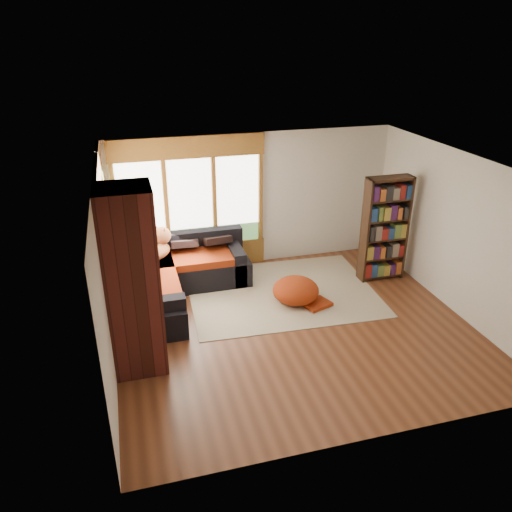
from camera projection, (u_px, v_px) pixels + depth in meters
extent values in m
plane|color=#532A17|center=(294.00, 326.00, 7.96)|extent=(5.50, 5.50, 0.00)
plane|color=white|center=(300.00, 166.00, 6.87)|extent=(5.50, 5.50, 0.00)
cube|color=silver|center=(253.00, 200.00, 9.60)|extent=(5.50, 0.04, 2.60)
cube|color=silver|center=(377.00, 346.00, 5.23)|extent=(5.50, 0.04, 2.60)
cube|color=silver|center=(105.00, 274.00, 6.75)|extent=(0.04, 5.00, 2.60)
cube|color=silver|center=(456.00, 233.00, 8.08)|extent=(0.04, 5.00, 2.60)
cube|color=#8E5F24|center=(191.00, 204.00, 9.26)|extent=(2.82, 0.10, 1.90)
cube|color=white|center=(191.00, 204.00, 9.26)|extent=(2.54, 0.09, 1.62)
cube|color=#8E5F24|center=(106.00, 238.00, 7.78)|extent=(0.10, 2.62, 1.90)
cube|color=white|center=(106.00, 238.00, 7.78)|extent=(0.09, 2.36, 1.62)
cube|color=olive|center=(105.00, 197.00, 8.35)|extent=(0.03, 0.72, 0.90)
cube|color=#471914|center=(132.00, 283.00, 6.53)|extent=(0.70, 0.70, 2.60)
cube|color=black|center=(174.00, 271.00, 9.27)|extent=(2.20, 0.90, 0.42)
cube|color=black|center=(170.00, 244.00, 9.40)|extent=(2.20, 0.20, 0.38)
cube|color=black|center=(226.00, 261.00, 9.47)|extent=(0.20, 0.90, 0.60)
cube|color=#992C0B|center=(168.00, 261.00, 9.02)|extent=(1.90, 0.66, 0.12)
cube|color=black|center=(140.00, 292.00, 8.54)|extent=(0.90, 2.20, 0.42)
cube|color=black|center=(116.00, 274.00, 8.29)|extent=(0.20, 2.20, 0.38)
cube|color=black|center=(144.00, 317.00, 7.63)|extent=(0.90, 0.20, 0.60)
cube|color=#992C0B|center=(147.00, 287.00, 8.15)|extent=(0.66, 1.20, 0.12)
cube|color=#992C0B|center=(143.00, 263.00, 8.98)|extent=(0.66, 0.66, 0.12)
cube|color=beige|center=(282.00, 292.00, 8.96)|extent=(3.39, 2.66, 0.01)
cube|color=#371F12|center=(404.00, 227.00, 9.19)|extent=(0.04, 0.28, 1.97)
cube|color=#371F12|center=(365.00, 232.00, 8.99)|extent=(0.04, 0.28, 1.97)
cube|color=#371F12|center=(381.00, 227.00, 9.20)|extent=(0.84, 0.02, 1.97)
cube|color=#371F12|center=(379.00, 274.00, 9.48)|extent=(0.76, 0.26, 0.03)
cube|color=#371F12|center=(382.00, 257.00, 9.32)|extent=(0.76, 0.26, 0.03)
cube|color=#371F12|center=(384.00, 238.00, 9.16)|extent=(0.76, 0.26, 0.03)
cube|color=#371F12|center=(386.00, 219.00, 9.01)|extent=(0.76, 0.26, 0.03)
cube|color=#371F12|center=(388.00, 200.00, 8.85)|extent=(0.76, 0.26, 0.03)
cube|color=#371F12|center=(391.00, 179.00, 8.70)|extent=(0.76, 0.26, 0.03)
cube|color=#726659|center=(385.00, 230.00, 9.07)|extent=(0.72, 0.20, 1.81)
ellipsoid|color=#992C0B|center=(296.00, 290.00, 8.58)|extent=(0.80, 0.80, 0.43)
ellipsoid|color=brown|center=(152.00, 252.00, 8.76)|extent=(0.93, 0.90, 0.27)
sphere|color=brown|center=(162.00, 240.00, 8.93)|extent=(0.45, 0.45, 0.32)
cone|color=brown|center=(160.00, 235.00, 8.83)|extent=(0.16, 0.16, 0.14)
ellipsoid|color=#321912|center=(143.00, 269.00, 8.20)|extent=(0.50, 0.76, 0.25)
sphere|color=#321912|center=(141.00, 255.00, 8.39)|extent=(0.31, 0.31, 0.31)
cone|color=#321912|center=(140.00, 250.00, 8.30)|extent=(0.11, 0.11, 0.13)
cube|color=black|center=(207.00, 234.00, 9.37)|extent=(0.45, 0.12, 0.45)
cube|color=black|center=(175.00, 238.00, 9.23)|extent=(0.45, 0.12, 0.45)
cube|color=black|center=(125.00, 253.00, 8.60)|extent=(0.45, 0.12, 0.45)
cube|color=black|center=(127.00, 282.00, 7.64)|extent=(0.45, 0.12, 0.45)
cube|color=#992C0B|center=(142.00, 241.00, 9.08)|extent=(0.42, 0.12, 0.42)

